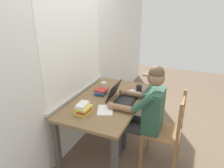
{
  "coord_description": "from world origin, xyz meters",
  "views": [
    {
      "loc": [
        -2.19,
        -0.98,
        1.91
      ],
      "look_at": [
        -0.01,
        -0.05,
        0.95
      ],
      "focal_mm": 33.79,
      "sensor_mm": 36.0,
      "label": 1
    }
  ],
  "objects_px": {
    "computer_mouse": "(130,92)",
    "coffee_mug_dark": "(139,88)",
    "seated_person": "(144,110)",
    "wooden_chair": "(167,132)",
    "desk": "(109,106)",
    "coffee_mug_white": "(104,85)",
    "laptop": "(121,97)",
    "book_stack_side": "(101,91)",
    "book_stack_main": "(83,109)"
  },
  "relations": [
    {
      "from": "desk",
      "to": "laptop",
      "type": "bearing_deg",
      "value": -83.45
    },
    {
      "from": "wooden_chair",
      "to": "coffee_mug_white",
      "type": "height_order",
      "value": "wooden_chair"
    },
    {
      "from": "seated_person",
      "to": "book_stack_main",
      "type": "relative_size",
      "value": 6.57
    },
    {
      "from": "coffee_mug_dark",
      "to": "computer_mouse",
      "type": "bearing_deg",
      "value": 143.27
    },
    {
      "from": "computer_mouse",
      "to": "book_stack_side",
      "type": "height_order",
      "value": "book_stack_side"
    },
    {
      "from": "seated_person",
      "to": "book_stack_side",
      "type": "bearing_deg",
      "value": 76.99
    },
    {
      "from": "desk",
      "to": "wooden_chair",
      "type": "xyz_separation_m",
      "value": [
        -0.03,
        -0.76,
        -0.17
      ]
    },
    {
      "from": "computer_mouse",
      "to": "wooden_chair",
      "type": "bearing_deg",
      "value": -118.29
    },
    {
      "from": "computer_mouse",
      "to": "coffee_mug_white",
      "type": "distance_m",
      "value": 0.41
    },
    {
      "from": "seated_person",
      "to": "laptop",
      "type": "relative_size",
      "value": 3.81
    },
    {
      "from": "seated_person",
      "to": "desk",
      "type": "bearing_deg",
      "value": 86.15
    },
    {
      "from": "computer_mouse",
      "to": "coffee_mug_white",
      "type": "bearing_deg",
      "value": 86.07
    },
    {
      "from": "laptop",
      "to": "coffee_mug_dark",
      "type": "xyz_separation_m",
      "value": [
        0.37,
        -0.13,
        -0.01
      ]
    },
    {
      "from": "coffee_mug_white",
      "to": "coffee_mug_dark",
      "type": "xyz_separation_m",
      "value": [
        0.09,
        -0.49,
        0.0
      ]
    },
    {
      "from": "laptop",
      "to": "book_stack_main",
      "type": "relative_size",
      "value": 1.73
    },
    {
      "from": "coffee_mug_dark",
      "to": "book_stack_main",
      "type": "relative_size",
      "value": 0.61
    },
    {
      "from": "book_stack_main",
      "to": "book_stack_side",
      "type": "height_order",
      "value": "book_stack_main"
    },
    {
      "from": "book_stack_side",
      "to": "coffee_mug_dark",
      "type": "bearing_deg",
      "value": -58.43
    },
    {
      "from": "seated_person",
      "to": "wooden_chair",
      "type": "bearing_deg",
      "value": -90.0
    },
    {
      "from": "coffee_mug_white",
      "to": "book_stack_side",
      "type": "relative_size",
      "value": 0.57
    },
    {
      "from": "wooden_chair",
      "to": "laptop",
      "type": "relative_size",
      "value": 2.88
    },
    {
      "from": "computer_mouse",
      "to": "desk",
      "type": "bearing_deg",
      "value": 144.08
    },
    {
      "from": "coffee_mug_dark",
      "to": "laptop",
      "type": "bearing_deg",
      "value": 161.06
    },
    {
      "from": "computer_mouse",
      "to": "book_stack_main",
      "type": "bearing_deg",
      "value": 156.46
    },
    {
      "from": "seated_person",
      "to": "laptop",
      "type": "xyz_separation_m",
      "value": [
        0.05,
        0.32,
        0.09
      ]
    },
    {
      "from": "desk",
      "to": "coffee_mug_white",
      "type": "height_order",
      "value": "coffee_mug_white"
    },
    {
      "from": "wooden_chair",
      "to": "coffee_mug_white",
      "type": "distance_m",
      "value": 1.06
    },
    {
      "from": "desk",
      "to": "wooden_chair",
      "type": "relative_size",
      "value": 1.47
    },
    {
      "from": "wooden_chair",
      "to": "coffee_mug_white",
      "type": "relative_size",
      "value": 7.96
    },
    {
      "from": "wooden_chair",
      "to": "laptop",
      "type": "distance_m",
      "value": 0.68
    },
    {
      "from": "laptop",
      "to": "book_stack_side",
      "type": "xyz_separation_m",
      "value": [
        0.1,
        0.31,
        -0.02
      ]
    },
    {
      "from": "wooden_chair",
      "to": "computer_mouse",
      "type": "relative_size",
      "value": 9.52
    },
    {
      "from": "desk",
      "to": "wooden_chair",
      "type": "bearing_deg",
      "value": -92.42
    },
    {
      "from": "computer_mouse",
      "to": "coffee_mug_dark",
      "type": "relative_size",
      "value": 0.86
    },
    {
      "from": "computer_mouse",
      "to": "book_stack_side",
      "type": "relative_size",
      "value": 0.47
    },
    {
      "from": "seated_person",
      "to": "wooden_chair",
      "type": "height_order",
      "value": "seated_person"
    },
    {
      "from": "laptop",
      "to": "computer_mouse",
      "type": "height_order",
      "value": "laptop"
    },
    {
      "from": "coffee_mug_white",
      "to": "book_stack_side",
      "type": "distance_m",
      "value": 0.19
    },
    {
      "from": "computer_mouse",
      "to": "coffee_mug_dark",
      "type": "height_order",
      "value": "coffee_mug_dark"
    },
    {
      "from": "computer_mouse",
      "to": "laptop",
      "type": "bearing_deg",
      "value": 170.97
    },
    {
      "from": "wooden_chair",
      "to": "computer_mouse",
      "type": "bearing_deg",
      "value": 61.71
    },
    {
      "from": "coffee_mug_white",
      "to": "coffee_mug_dark",
      "type": "relative_size",
      "value": 1.02
    },
    {
      "from": "laptop",
      "to": "book_stack_main",
      "type": "height_order",
      "value": "laptop"
    },
    {
      "from": "laptop",
      "to": "book_stack_main",
      "type": "xyz_separation_m",
      "value": [
        -0.45,
        0.27,
        0.01
      ]
    },
    {
      "from": "wooden_chair",
      "to": "coffee_mug_white",
      "type": "xyz_separation_m",
      "value": [
        0.33,
        0.96,
        0.31
      ]
    },
    {
      "from": "laptop",
      "to": "coffee_mug_dark",
      "type": "relative_size",
      "value": 2.83
    },
    {
      "from": "desk",
      "to": "computer_mouse",
      "type": "xyz_separation_m",
      "value": [
        0.27,
        -0.2,
        0.11
      ]
    },
    {
      "from": "seated_person",
      "to": "coffee_mug_dark",
      "type": "distance_m",
      "value": 0.47
    },
    {
      "from": "seated_person",
      "to": "computer_mouse",
      "type": "height_order",
      "value": "seated_person"
    },
    {
      "from": "seated_person",
      "to": "wooden_chair",
      "type": "relative_size",
      "value": 1.32
    }
  ]
}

